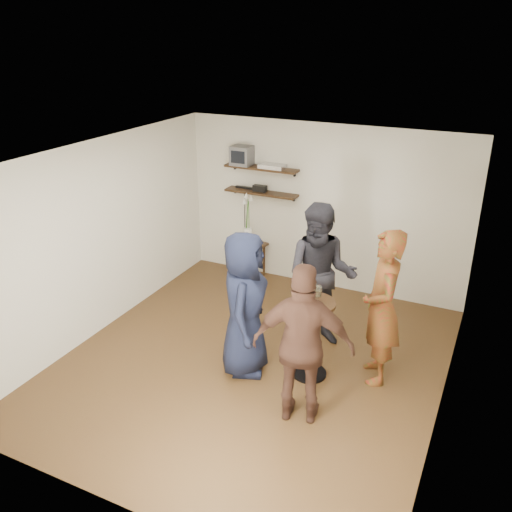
{
  "coord_description": "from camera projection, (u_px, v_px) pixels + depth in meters",
  "views": [
    {
      "loc": [
        2.52,
        -5.16,
        3.91
      ],
      "look_at": [
        -0.14,
        0.4,
        1.27
      ],
      "focal_mm": 38.0,
      "sensor_mm": 36.0,
      "label": 1
    }
  ],
  "objects": [
    {
      "name": "person_brown",
      "position": [
        303.0,
        346.0,
        5.52
      ],
      "size": [
        1.13,
        0.67,
        1.8
      ],
      "primitive_type": "imported",
      "rotation": [
        0.0,
        0.0,
        3.38
      ],
      "color": "#43281D",
      "rests_on": "room"
    },
    {
      "name": "side_table",
      "position": [
        248.0,
        250.0,
        8.9
      ],
      "size": [
        0.57,
        0.57,
        0.6
      ],
      "rotation": [
        0.0,
        0.0,
        -0.15
      ],
      "color": "black",
      "rests_on": "room"
    },
    {
      "name": "wine_glass_fl",
      "position": [
        308.0,
        292.0,
        6.14
      ],
      "size": [
        0.06,
        0.06,
        0.18
      ],
      "color": "silver",
      "rests_on": "drinks_table"
    },
    {
      "name": "shelf_lower",
      "position": [
        261.0,
        193.0,
        8.61
      ],
      "size": [
        1.2,
        0.25,
        0.04
      ],
      "primitive_type": "cube",
      "color": "black",
      "rests_on": "room"
    },
    {
      "name": "crt_monitor",
      "position": [
        242.0,
        155.0,
        8.52
      ],
      "size": [
        0.32,
        0.3,
        0.3
      ],
      "primitive_type": "cube",
      "color": "#59595B",
      "rests_on": "shelf_upper"
    },
    {
      "name": "wine_glass_br",
      "position": [
        315.0,
        291.0,
        6.13
      ],
      "size": [
        0.07,
        0.07,
        0.2
      ],
      "color": "silver",
      "rests_on": "drinks_table"
    },
    {
      "name": "wine_glass_fr",
      "position": [
        318.0,
        292.0,
        6.09
      ],
      "size": [
        0.07,
        0.07,
        0.22
      ],
      "color": "silver",
      "rests_on": "drinks_table"
    },
    {
      "name": "person_dark",
      "position": [
        321.0,
        276.0,
        6.91
      ],
      "size": [
        1.06,
        0.91,
        1.91
      ],
      "primitive_type": "imported",
      "rotation": [
        0.0,
        0.0,
        0.22
      ],
      "color": "black",
      "rests_on": "room"
    },
    {
      "name": "drinks_table",
      "position": [
        311.0,
        329.0,
        6.33
      ],
      "size": [
        0.54,
        0.54,
        0.99
      ],
      "color": "black",
      "rests_on": "room"
    },
    {
      "name": "radio",
      "position": [
        260.0,
        188.0,
        8.6
      ],
      "size": [
        0.22,
        0.1,
        0.1
      ],
      "primitive_type": "cube",
      "color": "black",
      "rests_on": "shelf_lower"
    },
    {
      "name": "wine_glass_bl",
      "position": [
        313.0,
        288.0,
        6.18
      ],
      "size": [
        0.07,
        0.07,
        0.22
      ],
      "color": "silver",
      "rests_on": "drinks_table"
    },
    {
      "name": "room",
      "position": [
        252.0,
        268.0,
        6.3
      ],
      "size": [
        4.58,
        5.08,
        2.68
      ],
      "color": "#412815",
      "rests_on": "ground"
    },
    {
      "name": "dvd_deck",
      "position": [
        272.0,
        166.0,
        8.36
      ],
      "size": [
        0.4,
        0.24,
        0.06
      ],
      "primitive_type": "cube",
      "color": "silver",
      "rests_on": "shelf_upper"
    },
    {
      "name": "power_strip",
      "position": [
        244.0,
        187.0,
        8.77
      ],
      "size": [
        0.3,
        0.05,
        0.03
      ],
      "primitive_type": "cube",
      "color": "black",
      "rests_on": "shelf_lower"
    },
    {
      "name": "vase_lilies",
      "position": [
        248.0,
        228.0,
        8.75
      ],
      "size": [
        0.19,
        0.19,
        0.91
      ],
      "rotation": [
        0.0,
        0.0,
        -0.15
      ],
      "color": "white",
      "rests_on": "side_table"
    },
    {
      "name": "shelf_upper",
      "position": [
        261.0,
        168.0,
        8.46
      ],
      "size": [
        1.2,
        0.25,
        0.04
      ],
      "primitive_type": "cube",
      "color": "black",
      "rests_on": "room"
    },
    {
      "name": "person_plaid",
      "position": [
        382.0,
        308.0,
        6.17
      ],
      "size": [
        0.68,
        0.81,
        1.88
      ],
      "primitive_type": "imported",
      "rotation": [
        0.0,
        0.0,
        -1.18
      ],
      "color": "#AC1315",
      "rests_on": "room"
    },
    {
      "name": "person_navy",
      "position": [
        245.0,
        304.0,
        6.34
      ],
      "size": [
        0.79,
        1.0,
        1.79
      ],
      "primitive_type": "imported",
      "rotation": [
        0.0,
        0.0,
        1.86
      ],
      "color": "black",
      "rests_on": "room"
    }
  ]
}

